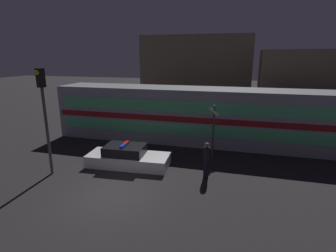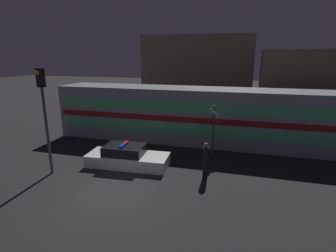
{
  "view_description": "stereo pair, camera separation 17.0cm",
  "coord_description": "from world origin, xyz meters",
  "px_view_note": "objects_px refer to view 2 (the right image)",
  "views": [
    {
      "loc": [
        5.07,
        -9.34,
        5.93
      ],
      "look_at": [
        0.99,
        5.88,
        1.71
      ],
      "focal_mm": 28.0,
      "sensor_mm": 36.0,
      "label": 1
    },
    {
      "loc": [
        5.24,
        -9.3,
        5.93
      ],
      "look_at": [
        0.99,
        5.88,
        1.71
      ],
      "focal_mm": 28.0,
      "sensor_mm": 36.0,
      "label": 2
    }
  ],
  "objects_px": {
    "train": "(200,115)",
    "pedestrian": "(206,160)",
    "crossing_signal_near": "(213,128)",
    "traffic_light_corner": "(44,105)",
    "police_car": "(127,157)"
  },
  "relations": [
    {
      "from": "train",
      "to": "police_car",
      "type": "relative_size",
      "value": 4.46
    },
    {
      "from": "train",
      "to": "pedestrian",
      "type": "distance_m",
      "value": 5.92
    },
    {
      "from": "police_car",
      "to": "crossing_signal_near",
      "type": "height_order",
      "value": "crossing_signal_near"
    },
    {
      "from": "train",
      "to": "police_car",
      "type": "distance_m",
      "value": 6.37
    },
    {
      "from": "pedestrian",
      "to": "traffic_light_corner",
      "type": "height_order",
      "value": "traffic_light_corner"
    },
    {
      "from": "train",
      "to": "pedestrian",
      "type": "height_order",
      "value": "train"
    },
    {
      "from": "crossing_signal_near",
      "to": "traffic_light_corner",
      "type": "distance_m",
      "value": 9.29
    },
    {
      "from": "police_car",
      "to": "traffic_light_corner",
      "type": "distance_m",
      "value": 5.02
    },
    {
      "from": "train",
      "to": "crossing_signal_near",
      "type": "xyz_separation_m",
      "value": [
        1.23,
        -2.63,
        -0.12
      ]
    },
    {
      "from": "traffic_light_corner",
      "to": "pedestrian",
      "type": "bearing_deg",
      "value": 11.65
    },
    {
      "from": "train",
      "to": "police_car",
      "type": "height_order",
      "value": "train"
    },
    {
      "from": "train",
      "to": "traffic_light_corner",
      "type": "distance_m",
      "value": 9.99
    },
    {
      "from": "pedestrian",
      "to": "traffic_light_corner",
      "type": "bearing_deg",
      "value": -168.35
    },
    {
      "from": "pedestrian",
      "to": "train",
      "type": "bearing_deg",
      "value": 101.99
    },
    {
      "from": "train",
      "to": "traffic_light_corner",
      "type": "bearing_deg",
      "value": -131.98
    }
  ]
}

